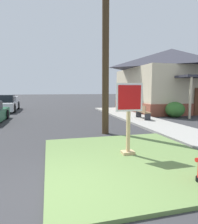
% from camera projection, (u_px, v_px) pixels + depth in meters
% --- Properties ---
extents(ground_plane, '(160.00, 160.00, 0.00)m').
position_uv_depth(ground_plane, '(57.00, 197.00, 3.62)').
color(ground_plane, '#333335').
extents(grass_corner_patch, '(4.56, 4.95, 0.08)m').
position_uv_depth(grass_corner_patch, '(130.00, 158.00, 5.57)').
color(grass_corner_patch, '#668447').
rests_on(grass_corner_patch, ground).
extents(sidewalk_strip, '(2.20, 19.04, 0.12)m').
position_uv_depth(sidewalk_strip, '(154.00, 124.00, 11.01)').
color(sidewalk_strip, '#9E9B93').
rests_on(sidewalk_strip, ground).
extents(stop_sign, '(0.79, 0.28, 2.04)m').
position_uv_depth(stop_sign, '(129.00, 119.00, 5.68)').
color(stop_sign, tan).
rests_on(stop_sign, grass_corner_patch).
extents(manhole_cover, '(0.70, 0.70, 0.02)m').
position_uv_depth(manhole_cover, '(58.00, 152.00, 6.18)').
color(manhole_cover, black).
rests_on(manhole_cover, ground).
extents(pickup_truck_white, '(2.28, 5.58, 1.48)m').
position_uv_depth(pickup_truck_white, '(5.00, 104.00, 18.00)').
color(pickup_truck_white, silver).
rests_on(pickup_truck_white, ground).
extents(street_bench, '(0.50, 1.57, 0.85)m').
position_uv_depth(street_bench, '(142.00, 111.00, 12.48)').
color(street_bench, '#93704C').
rests_on(street_bench, sidewalk_strip).
extents(utility_pole, '(1.48, 0.30, 8.88)m').
position_uv_depth(utility_pole, '(106.00, 25.00, 8.34)').
color(utility_pole, '#42301E').
rests_on(utility_pole, ground).
extents(corner_house, '(8.51, 9.09, 5.62)m').
position_uv_depth(corner_house, '(171.00, 79.00, 18.34)').
color(corner_house, brown).
rests_on(corner_house, ground).
extents(shrub_near_porch, '(1.31, 1.31, 1.09)m').
position_uv_depth(shrub_near_porch, '(175.00, 110.00, 13.96)').
color(shrub_near_porch, '#39742E').
rests_on(shrub_near_porch, ground).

